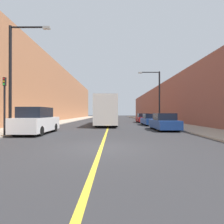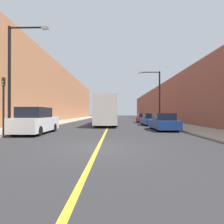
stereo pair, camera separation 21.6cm
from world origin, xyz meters
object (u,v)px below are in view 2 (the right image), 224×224
Objects in this scene: car_right_far at (143,118)px; street_lamp_right at (157,93)px; traffic_light at (3,104)px; bus at (107,111)px; car_right_near at (163,123)px; street_lamp_left at (13,72)px; parked_suv_left at (36,122)px; car_right_mid at (150,120)px; pedestrian at (17,118)px.

street_lamp_right is (1.03, -5.07, 3.47)m from car_right_far.
traffic_light is at bearing -137.63° from street_lamp_right.
car_right_far is 1.12× the size of traffic_light.
street_lamp_right is (6.60, 0.77, 2.29)m from bus.
car_right_near is 0.58× the size of street_lamp_left.
parked_suv_left is 0.98× the size of car_right_mid.
car_right_far is at bearing 54.79° from traffic_light.
pedestrian is (-2.96, 2.76, 0.14)m from parked_suv_left.
street_lamp_right reaches higher than parked_suv_left.
parked_suv_left is at bearing 50.34° from traffic_light.
pedestrian is (-14.50, -7.37, -3.08)m from street_lamp_right.
traffic_light is at bearing -70.40° from pedestrian.
pedestrian is at bearing -153.07° from street_lamp_right.
car_right_mid is (5.44, -0.19, -1.19)m from bus.
traffic_light is (-0.17, -0.79, -2.27)m from street_lamp_left.
car_right_far is 6.23m from street_lamp_right.
pedestrian is at bearing 109.60° from traffic_light.
traffic_light is at bearing -125.21° from car_right_far.
street_lamp_left reaches higher than bus.
street_lamp_left reaches higher than street_lamp_right.
pedestrian is (-13.34, -6.41, 0.39)m from car_right_mid.
bus reaches higher than car_right_near.
traffic_light reaches higher than parked_suv_left.
bus is 5.78× the size of pedestrian.
parked_suv_left is 1.22× the size of traffic_light.
car_right_mid is at bearing 40.90° from street_lamp_left.
street_lamp_right reaches higher than bus.
traffic_light is at bearing -129.66° from parked_suv_left.
street_lamp_right reaches higher than traffic_light.
pedestrian reaches higher than car_right_mid.
pedestrian is (-1.74, 3.64, -3.40)m from street_lamp_left.
pedestrian is (-13.25, -0.05, 0.36)m from car_right_near.
street_lamp_right is 1.84× the size of traffic_light.
car_right_near is at bearing 17.75° from street_lamp_left.
traffic_light is at bearing -119.84° from bus.
car_right_far is at bearing 88.95° from car_right_near.
street_lamp_right reaches higher than car_right_near.
car_right_mid is 1.24× the size of traffic_light.
bus is 12.72m from traffic_light.
street_lamp_right is at bearing 39.42° from car_right_mid.
bus is 2.49× the size of car_right_far.
parked_suv_left is at bearing 35.83° from street_lamp_left.
bus is 8.54m from car_right_near.
street_lamp_left reaches higher than car_right_near.
car_right_near is at bearing 0.20° from pedestrian.
car_right_near is 12.59m from traffic_light.
street_lamp_left is (-1.22, -0.88, 3.54)m from parked_suv_left.
car_right_mid is 3.79m from street_lamp_right.
car_right_near is at bearing -50.80° from bus.
street_lamp_left is at bearing -139.10° from car_right_mid.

